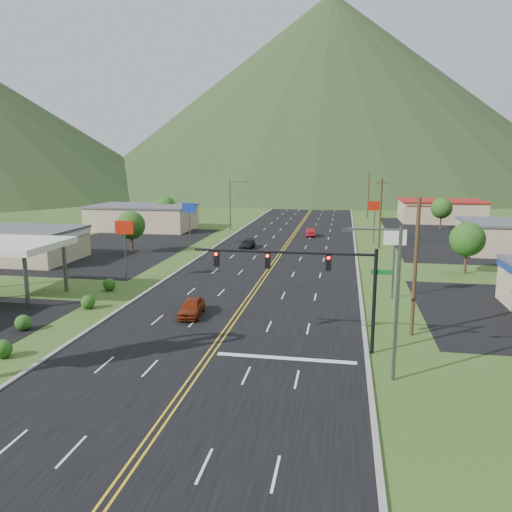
% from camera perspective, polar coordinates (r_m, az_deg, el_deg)
% --- Properties ---
extents(ground, '(500.00, 500.00, 0.00)m').
position_cam_1_polar(ground, '(23.54, -13.50, -21.65)').
color(ground, '#294A1A').
rests_on(ground, ground).
extents(road, '(20.00, 460.00, 0.04)m').
position_cam_1_polar(road, '(23.54, -13.50, -21.65)').
color(road, black).
rests_on(road, ground).
extents(curb_east, '(0.30, 460.00, 0.14)m').
position_cam_1_polar(curb_east, '(22.06, 14.04, -24.13)').
color(curb_east, gray).
rests_on(curb_east, ground).
extents(traffic_signal, '(13.10, 0.43, 7.00)m').
position_cam_1_polar(traffic_signal, '(32.91, 6.49, -1.84)').
color(traffic_signal, black).
rests_on(traffic_signal, ground).
extents(streetlight_east, '(3.28, 0.25, 9.00)m').
position_cam_1_polar(streetlight_east, '(29.14, 15.25, -4.14)').
color(streetlight_east, '#59595E').
rests_on(streetlight_east, ground).
extents(streetlight_west, '(3.28, 0.25, 9.00)m').
position_cam_1_polar(streetlight_west, '(90.62, -2.79, 6.22)').
color(streetlight_west, '#59595E').
rests_on(streetlight_west, ground).
extents(gas_canopy, '(10.00, 8.00, 5.30)m').
position_cam_1_polar(gas_canopy, '(50.87, -26.80, 1.04)').
color(gas_canopy, white).
rests_on(gas_canopy, ground).
extents(building_west_mid, '(14.40, 10.40, 4.10)m').
position_cam_1_polar(building_west_mid, '(69.86, -25.42, 1.37)').
color(building_west_mid, beige).
rests_on(building_west_mid, ground).
extents(building_west_far, '(18.40, 11.40, 4.50)m').
position_cam_1_polar(building_west_far, '(94.00, -12.82, 4.34)').
color(building_west_far, beige).
rests_on(building_west_far, ground).
extents(building_east_far, '(16.40, 12.40, 4.50)m').
position_cam_1_polar(building_east_far, '(110.30, 20.33, 4.87)').
color(building_east_far, beige).
rests_on(building_east_far, ground).
extents(pole_sign_west_a, '(2.00, 0.18, 6.40)m').
position_cam_1_polar(pole_sign_west_a, '(53.55, -14.79, 2.49)').
color(pole_sign_west_a, '#59595E').
rests_on(pole_sign_west_a, ground).
extents(pole_sign_west_b, '(2.00, 0.18, 6.40)m').
position_cam_1_polar(pole_sign_west_b, '(73.93, -7.65, 4.98)').
color(pole_sign_west_b, '#59595E').
rests_on(pole_sign_west_b, ground).
extents(pole_sign_east_a, '(2.00, 0.18, 6.40)m').
position_cam_1_polar(pole_sign_east_a, '(46.89, 15.57, 1.29)').
color(pole_sign_east_a, '#59595E').
rests_on(pole_sign_east_a, ground).
extents(pole_sign_east_b, '(2.00, 0.18, 6.40)m').
position_cam_1_polar(pole_sign_east_b, '(78.55, 13.43, 5.12)').
color(pole_sign_east_b, '#59595E').
rests_on(pole_sign_east_b, ground).
extents(tree_west_a, '(3.84, 3.84, 5.82)m').
position_cam_1_polar(tree_west_a, '(69.70, -14.09, 3.43)').
color(tree_west_a, '#382314').
rests_on(tree_west_a, ground).
extents(tree_west_b, '(3.84, 3.84, 5.82)m').
position_cam_1_polar(tree_west_b, '(96.44, -10.29, 5.57)').
color(tree_west_b, '#382314').
rests_on(tree_west_b, ground).
extents(tree_east_a, '(3.84, 3.84, 5.82)m').
position_cam_1_polar(tree_east_a, '(60.26, 23.01, 1.76)').
color(tree_east_a, '#382314').
rests_on(tree_east_a, ground).
extents(tree_east_b, '(3.84, 3.84, 5.82)m').
position_cam_1_polar(tree_east_b, '(98.04, 20.45, 5.15)').
color(tree_east_b, '#382314').
rests_on(tree_east_b, ground).
extents(utility_pole_a, '(1.60, 0.28, 10.00)m').
position_cam_1_polar(utility_pole_a, '(37.17, 17.75, -1.15)').
color(utility_pole_a, '#382314').
rests_on(utility_pole_a, ground).
extents(utility_pole_b, '(1.60, 0.28, 10.00)m').
position_cam_1_polar(utility_pole_b, '(73.61, 14.04, 4.79)').
color(utility_pole_b, '#382314').
rests_on(utility_pole_b, ground).
extents(utility_pole_c, '(1.60, 0.28, 10.00)m').
position_cam_1_polar(utility_pole_c, '(113.42, 12.71, 6.88)').
color(utility_pole_c, '#382314').
rests_on(utility_pole_c, ground).
extents(utility_pole_d, '(1.60, 0.28, 10.00)m').
position_cam_1_polar(utility_pole_d, '(153.32, 12.07, 7.89)').
color(utility_pole_d, '#382314').
rests_on(utility_pole_d, ground).
extents(mountain_n, '(220.00, 220.00, 85.00)m').
position_cam_1_polar(mountain_n, '(240.08, 8.39, 17.95)').
color(mountain_n, '#1D2F15').
rests_on(mountain_n, ground).
extents(car_red_near, '(2.08, 4.37, 1.44)m').
position_cam_1_polar(car_red_near, '(41.26, -7.38, -5.85)').
color(car_red_near, maroon).
rests_on(car_red_near, ground).
extents(car_dark_mid, '(1.88, 4.27, 1.22)m').
position_cam_1_polar(car_dark_mid, '(71.70, -1.00, 1.31)').
color(car_dark_mid, black).
rests_on(car_dark_mid, ground).
extents(car_red_far, '(1.81, 4.18, 1.34)m').
position_cam_1_polar(car_red_far, '(83.94, 6.23, 2.70)').
color(car_red_far, maroon).
rests_on(car_red_far, ground).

